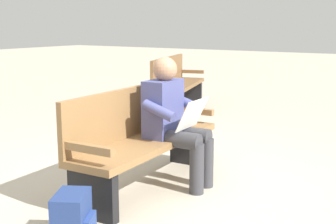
{
  "coord_description": "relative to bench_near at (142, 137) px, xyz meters",
  "views": [
    {
      "loc": [
        3.26,
        2.3,
        1.47
      ],
      "look_at": [
        -0.09,
        0.15,
        0.7
      ],
      "focal_mm": 48.95,
      "sensor_mm": 36.0,
      "label": 1
    }
  ],
  "objects": [
    {
      "name": "ground_plane",
      "position": [
        -0.0,
        0.07,
        -0.46
      ],
      "size": [
        40.0,
        40.0,
        0.0
      ],
      "primitive_type": "plane",
      "color": "#B7AD99"
    },
    {
      "name": "bench_near",
      "position": [
        0.0,
        0.0,
        0.0
      ],
      "size": [
        1.82,
        0.56,
        0.9
      ],
      "rotation": [
        0.0,
        0.0,
        0.05
      ],
      "color": "olive",
      "rests_on": "ground"
    },
    {
      "name": "person_seated",
      "position": [
        -0.18,
        0.23,
        0.17
      ],
      "size": [
        0.58,
        0.59,
        1.18
      ],
      "rotation": [
        0.0,
        0.0,
        0.05
      ],
      "color": "#474C84",
      "rests_on": "ground"
    },
    {
      "name": "backpack",
      "position": [
        1.19,
        0.28,
        -0.28
      ],
      "size": [
        0.37,
        0.34,
        0.36
      ],
      "rotation": [
        0.0,
        0.0,
        0.5
      ],
      "color": "navy",
      "rests_on": "ground"
    },
    {
      "name": "bench_far",
      "position": [
        -3.44,
        -1.77,
        0.0
      ],
      "size": [
        1.86,
        0.97,
        0.9
      ],
      "rotation": [
        0.0,
        0.0,
        0.29
      ],
      "color": "brown",
      "rests_on": "ground"
    }
  ]
}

